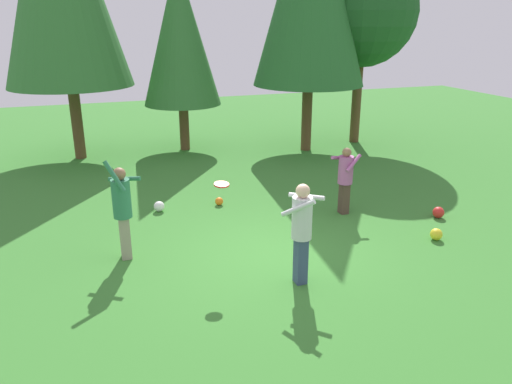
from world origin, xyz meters
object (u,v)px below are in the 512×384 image
object	(u,v)px
person_catcher	(302,225)
person_thrower	(122,205)
person_bystander	(345,175)
frisbee	(222,184)
ball_white	(159,206)
ball_orange	(219,201)
tree_far_right	(362,11)
tree_center	(180,34)
ball_red	(438,212)
ball_yellow	(436,234)

from	to	relation	value
person_catcher	person_thrower	bearing A→B (deg)	8.38
person_bystander	frisbee	distance (m)	3.76
ball_white	ball_orange	xyz separation A→B (m)	(1.44, -0.06, -0.03)
ball_orange	tree_far_right	distance (m)	9.13
tree_center	ball_orange	bearing A→B (deg)	-93.16
ball_white	person_thrower	bearing A→B (deg)	-113.33
frisbee	ball_white	size ratio (longest dim) A/B	1.29
ball_white	ball_orange	bearing A→B (deg)	-2.42
person_bystander	tree_center	bearing A→B (deg)	-97.65
person_thrower	person_catcher	distance (m)	3.34
person_catcher	tree_far_right	world-z (taller)	tree_far_right
frisbee	ball_white	bearing A→B (deg)	102.77
ball_white	ball_red	size ratio (longest dim) A/B	0.96
person_catcher	ball_white	xyz separation A→B (m)	(-1.78, 4.13, -0.94)
person_bystander	ball_red	xyz separation A→B (m)	(1.90, -0.97, -0.79)
person_catcher	tree_far_right	bearing A→B (deg)	-80.98
person_thrower	ball_yellow	xyz separation A→B (m)	(6.07, -1.25, -0.95)
person_thrower	ball_white	distance (m)	2.58
ball_red	tree_center	world-z (taller)	tree_center
person_bystander	tree_center	world-z (taller)	tree_center
ball_white	ball_yellow	size ratio (longest dim) A/B	1.00
person_thrower	person_bystander	xyz separation A→B (m)	(4.99, 0.70, -0.15)
person_bystander	frisbee	xyz separation A→B (m)	(-3.34, -1.59, 0.65)
frisbee	ball_red	bearing A→B (deg)	6.80
ball_red	ball_yellow	bearing A→B (deg)	-130.07
ball_red	tree_center	xyz separation A→B (m)	(-4.19, 8.08, 3.67)
ball_red	person_thrower	bearing A→B (deg)	177.74
person_catcher	person_bystander	world-z (taller)	person_catcher
tree_far_right	ball_white	bearing A→B (deg)	-149.10
tree_center	ball_red	bearing A→B (deg)	-62.59
ball_orange	tree_center	world-z (taller)	tree_center
tree_far_right	tree_center	world-z (taller)	tree_far_right
ball_white	person_bystander	bearing A→B (deg)	-20.41
ball_red	tree_far_right	xyz separation A→B (m)	(1.91, 7.17, 4.38)
ball_yellow	person_bystander	bearing A→B (deg)	118.91
person_thrower	person_bystander	bearing A→B (deg)	36.47
frisbee	ball_white	distance (m)	3.49
person_catcher	ball_orange	distance (m)	4.19
person_thrower	ball_red	distance (m)	6.96
person_catcher	ball_orange	size ratio (longest dim) A/B	9.05
person_bystander	tree_far_right	bearing A→B (deg)	-147.07
person_catcher	tree_far_right	distance (m)	11.26
person_catcher	ball_orange	world-z (taller)	person_catcher
person_thrower	tree_far_right	world-z (taller)	tree_far_right
person_catcher	tree_center	distance (m)	10.11
person_catcher	ball_red	world-z (taller)	person_catcher
person_bystander	ball_orange	bearing A→B (deg)	-54.51
ball_white	person_catcher	bearing A→B (deg)	-66.63
ball_orange	tree_far_right	world-z (taller)	tree_far_right
tree_far_right	tree_center	xyz separation A→B (m)	(-6.10, 0.91, -0.71)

